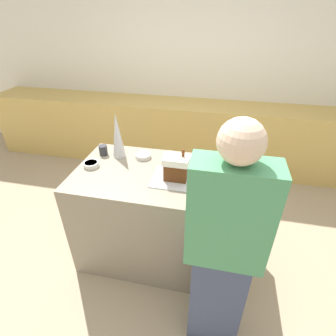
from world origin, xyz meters
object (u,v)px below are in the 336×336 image
gingerbread_house (176,167)px  candy_bowl_near_tray_right (228,174)px  candy_bowl_far_left (209,158)px  baking_tray (176,179)px  candy_bowl_near_tray_left (192,159)px  mug (103,150)px  candy_bowl_front_corner (171,156)px  person (224,250)px  candy_bowl_behind_tray (91,164)px  candy_bowl_beside_tree (231,160)px  decorative_tree (117,135)px  candy_bowl_center_rear (143,156)px

gingerbread_house → candy_bowl_near_tray_right: size_ratio=1.80×
candy_bowl_far_left → baking_tray: bearing=-122.7°
candy_bowl_near_tray_right → candy_bowl_near_tray_left: bearing=151.0°
baking_tray → gingerbread_house: (0.00, 0.00, 0.10)m
baking_tray → candy_bowl_near_tray_left: size_ratio=3.24×
candy_bowl_near_tray_right → mug: bearing=173.2°
candy_bowl_front_corner → candy_bowl_far_left: bearing=8.0°
candy_bowl_front_corner → person: bearing=-61.0°
candy_bowl_front_corner → candy_bowl_far_left: same height
candy_bowl_near_tray_right → mug: mug is taller
gingerbread_house → person: (0.40, -0.59, -0.16)m
gingerbread_house → candy_bowl_near_tray_right: (0.40, 0.12, -0.08)m
gingerbread_house → candy_bowl_behind_tray: (-0.74, 0.04, -0.09)m
candy_bowl_beside_tree → candy_bowl_near_tray_left: bearing=-168.5°
mug → decorative_tree: bearing=1.4°
candy_bowl_front_corner → candy_bowl_far_left: size_ratio=0.99×
decorative_tree → person: bearing=-41.4°
candy_bowl_near_tray_left → candy_bowl_far_left: candy_bowl_near_tray_left is taller
candy_bowl_beside_tree → candy_bowl_far_left: size_ratio=0.90×
gingerbread_house → candy_bowl_far_left: (0.23, 0.36, -0.09)m
decorative_tree → candy_bowl_near_tray_right: (0.97, -0.14, -0.18)m
gingerbread_house → baking_tray: bearing=-155.5°
baking_tray → candy_bowl_center_rear: candy_bowl_center_rear is taller
candy_bowl_front_corner → candy_bowl_behind_tray: 0.69m
candy_bowl_near_tray_left → decorative_tree: bearing=-176.9°
candy_bowl_center_rear → gingerbread_house: bearing=-38.1°
candy_bowl_near_tray_left → candy_bowl_beside_tree: size_ratio=0.91×
candy_bowl_behind_tray → candy_bowl_near_tray_right: 1.14m
candy_bowl_beside_tree → person: size_ratio=0.07×
candy_bowl_far_left → person: (0.17, -0.95, -0.07)m
baking_tray → mug: mug is taller
candy_bowl_behind_tray → candy_bowl_far_left: candy_bowl_far_left is taller
baking_tray → mug: size_ratio=4.12×
decorative_tree → gingerbread_house: bearing=-24.5°
candy_bowl_near_tray_right → person: person is taller
candy_bowl_behind_tray → candy_bowl_near_tray_right: size_ratio=0.93×
decorative_tree → candy_bowl_front_corner: (0.47, 0.05, -0.18)m
candy_bowl_far_left → person: person is taller
gingerbread_house → person: bearing=-56.3°
baking_tray → candy_bowl_front_corner: (-0.10, 0.31, 0.02)m
candy_bowl_near_tray_left → candy_bowl_beside_tree: (0.34, 0.07, -0.00)m
candy_bowl_behind_tray → candy_bowl_far_left: (0.97, 0.32, 0.00)m
decorative_tree → candy_bowl_front_corner: size_ratio=2.98×
baking_tray → person: (0.40, -0.59, -0.05)m
candy_bowl_front_corner → candy_bowl_near_tray_left: bearing=-4.4°
candy_bowl_far_left → mug: bearing=-174.0°
gingerbread_house → decorative_tree: bearing=155.5°
candy_bowl_beside_tree → person: bearing=-91.7°
baking_tray → gingerbread_house: bearing=24.5°
baking_tray → gingerbread_house: 0.10m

